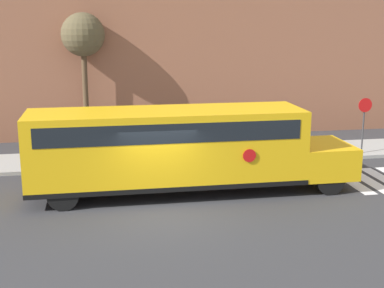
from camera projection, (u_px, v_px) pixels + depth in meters
name	position (u px, v px, depth m)	size (l,w,h in m)	color
ground_plane	(161.00, 212.00, 16.90)	(60.00, 60.00, 0.00)	#333335
sidewalk_strip	(143.00, 158.00, 23.11)	(44.00, 3.00, 0.15)	#9E9E99
building_backdrop	(130.00, 20.00, 28.02)	(32.00, 4.00, 11.76)	#935B42
school_bus	(178.00, 146.00, 18.38)	(11.30, 2.57, 2.95)	yellow
stop_sign	(364.00, 119.00, 23.38)	(0.62, 0.10, 2.61)	#38383A
tree_near_sidewalk	(83.00, 37.00, 25.28)	(2.06, 2.06, 6.28)	brown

